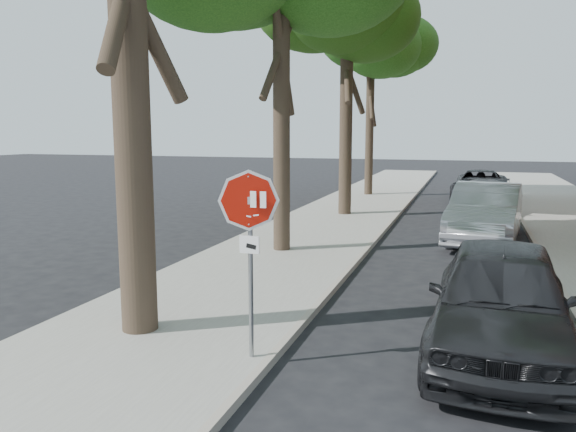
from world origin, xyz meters
name	(u,v)px	position (x,y,z in m)	size (l,w,h in m)	color
ground	(300,371)	(0.00, 0.00, 0.00)	(120.00, 120.00, 0.00)	black
sidewalk_left	(330,223)	(-2.50, 12.00, 0.06)	(4.00, 55.00, 0.12)	gray
curb_left	(388,226)	(-0.45, 12.00, 0.07)	(0.12, 55.00, 0.13)	#9E9384
curb_right	(528,233)	(3.95, 12.00, 0.07)	(0.12, 55.00, 0.13)	#9E9384
stop_sign	(250,228)	(-0.70, -0.03, 1.95)	(0.76, 0.34, 2.61)	gray
tree_mid_b	(348,0)	(-2.42, 14.12, 8.00)	(5.88, 5.46, 10.36)	black
tree_far	(371,49)	(-2.72, 21.11, 7.21)	(5.29, 4.91, 9.33)	black
car_a	(501,299)	(2.60, 1.50, 0.82)	(1.94, 4.82, 1.64)	black
car_b	(486,213)	(2.60, 10.41, 0.86)	(1.81, 5.20, 1.71)	#ACADB4
car_c	(482,199)	(2.60, 15.66, 0.68)	(1.91, 4.70, 1.37)	#504F54
car_d	(480,185)	(2.60, 20.90, 0.72)	(2.38, 5.17, 1.44)	black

